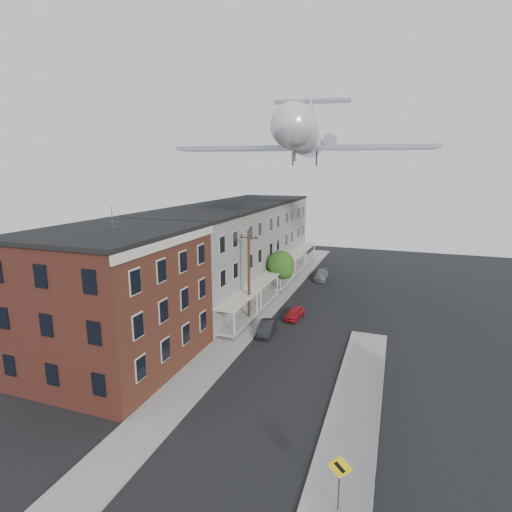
{
  "coord_description": "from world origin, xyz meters",
  "views": [
    {
      "loc": [
        7.14,
        -15.77,
        14.37
      ],
      "look_at": [
        -0.71,
        6.26,
        9.33
      ],
      "focal_mm": 28.0,
      "sensor_mm": 36.0,
      "label": 1
    }
  ],
  "objects_px": {
    "utility_pole": "(249,276)",
    "car_mid": "(267,328)",
    "car_far": "(321,275)",
    "warning_sign": "(339,474)",
    "car_near": "(294,313)",
    "street_tree": "(281,266)",
    "airplane": "(305,138)"
  },
  "relations": [
    {
      "from": "street_tree",
      "to": "car_near",
      "type": "height_order",
      "value": "street_tree"
    },
    {
      "from": "car_near",
      "to": "airplane",
      "type": "height_order",
      "value": "airplane"
    },
    {
      "from": "car_far",
      "to": "airplane",
      "type": "height_order",
      "value": "airplane"
    },
    {
      "from": "warning_sign",
      "to": "car_near",
      "type": "bearing_deg",
      "value": 108.88
    },
    {
      "from": "street_tree",
      "to": "car_mid",
      "type": "height_order",
      "value": "street_tree"
    },
    {
      "from": "utility_pole",
      "to": "car_far",
      "type": "height_order",
      "value": "utility_pole"
    },
    {
      "from": "car_mid",
      "to": "car_far",
      "type": "bearing_deg",
      "value": 80.42
    },
    {
      "from": "car_far",
      "to": "car_mid",
      "type": "bearing_deg",
      "value": -96.62
    },
    {
      "from": "utility_pole",
      "to": "airplane",
      "type": "xyz_separation_m",
      "value": [
        2.78,
        9.78,
        13.01
      ]
    },
    {
      "from": "warning_sign",
      "to": "car_mid",
      "type": "relative_size",
      "value": 0.8
    },
    {
      "from": "utility_pole",
      "to": "car_mid",
      "type": "bearing_deg",
      "value": -38.39
    },
    {
      "from": "car_mid",
      "to": "street_tree",
      "type": "bearing_deg",
      "value": 93.88
    },
    {
      "from": "street_tree",
      "to": "airplane",
      "type": "xyz_separation_m",
      "value": [
        2.45,
        -0.14,
        14.24
      ]
    },
    {
      "from": "warning_sign",
      "to": "car_far",
      "type": "relative_size",
      "value": 0.69
    },
    {
      "from": "utility_pole",
      "to": "car_far",
      "type": "relative_size",
      "value": 2.22
    },
    {
      "from": "utility_pole",
      "to": "airplane",
      "type": "relative_size",
      "value": 0.3
    },
    {
      "from": "car_near",
      "to": "street_tree",
      "type": "bearing_deg",
      "value": 121.32
    },
    {
      "from": "utility_pole",
      "to": "car_near",
      "type": "xyz_separation_m",
      "value": [
        3.8,
        2.62,
        -4.11
      ]
    },
    {
      "from": "street_tree",
      "to": "airplane",
      "type": "bearing_deg",
      "value": -3.34
    },
    {
      "from": "street_tree",
      "to": "car_mid",
      "type": "xyz_separation_m",
      "value": [
        2.05,
        -11.81,
        -2.87
      ]
    },
    {
      "from": "warning_sign",
      "to": "car_far",
      "type": "distance_m",
      "value": 37.69
    },
    {
      "from": "street_tree",
      "to": "car_mid",
      "type": "bearing_deg",
      "value": -80.15
    },
    {
      "from": "car_near",
      "to": "airplane",
      "type": "xyz_separation_m",
      "value": [
        -1.02,
        7.16,
        17.13
      ]
    },
    {
      "from": "warning_sign",
      "to": "utility_pole",
      "type": "height_order",
      "value": "utility_pole"
    },
    {
      "from": "utility_pole",
      "to": "car_far",
      "type": "bearing_deg",
      "value": 78.54
    },
    {
      "from": "utility_pole",
      "to": "car_mid",
      "type": "xyz_separation_m",
      "value": [
        2.38,
        -1.88,
        -4.1
      ]
    },
    {
      "from": "car_mid",
      "to": "car_far",
      "type": "xyz_separation_m",
      "value": [
        1.25,
        19.76,
        0.01
      ]
    },
    {
      "from": "car_far",
      "to": "airplane",
      "type": "bearing_deg",
      "value": -98.99
    },
    {
      "from": "utility_pole",
      "to": "warning_sign",
      "type": "bearing_deg",
      "value": -59.52
    },
    {
      "from": "car_far",
      "to": "utility_pole",
      "type": "bearing_deg",
      "value": -104.48
    },
    {
      "from": "warning_sign",
      "to": "street_tree",
      "type": "height_order",
      "value": "street_tree"
    },
    {
      "from": "warning_sign",
      "to": "airplane",
      "type": "relative_size",
      "value": 0.09
    }
  ]
}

